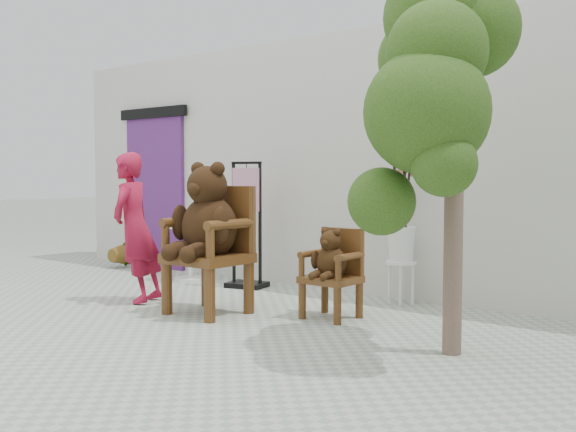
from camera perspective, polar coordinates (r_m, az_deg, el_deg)
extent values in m
plane|color=#9EA493|center=(6.21, -11.60, -9.19)|extent=(60.00, 60.00, 0.00)
cube|color=beige|center=(8.37, 4.96, 4.47)|extent=(9.00, 1.00, 3.00)
cube|color=#542268|center=(10.02, -11.15, 1.97)|extent=(1.20, 0.08, 2.20)
cube|color=black|center=(10.03, -11.40, 8.55)|extent=(1.40, 0.06, 0.15)
cylinder|color=#43250E|center=(6.69, -10.23, -6.07)|extent=(0.11, 0.11, 0.50)
cylinder|color=#43250E|center=(7.05, -6.92, -5.56)|extent=(0.11, 0.11, 0.50)
cylinder|color=#43250E|center=(6.26, -6.66, -6.70)|extent=(0.11, 0.11, 0.50)
cylinder|color=#43250E|center=(6.64, -3.34, -6.10)|extent=(0.11, 0.11, 0.50)
cube|color=#43250E|center=(6.61, -6.82, -3.56)|extent=(0.71, 0.65, 0.10)
cube|color=#43250E|center=(6.77, -5.14, -0.20)|extent=(0.68, 0.10, 0.65)
cylinder|color=#43250E|center=(6.99, -6.96, -0.10)|extent=(0.10, 0.10, 0.65)
cylinder|color=#43250E|center=(6.64, -10.34, -1.86)|extent=(0.08, 0.08, 0.30)
cylinder|color=#43250E|center=(6.80, -8.65, -0.46)|extent=(0.10, 0.62, 0.10)
cylinder|color=#43250E|center=(6.56, -3.21, -0.31)|extent=(0.10, 0.10, 0.65)
cylinder|color=#43250E|center=(6.19, -6.61, -2.22)|extent=(0.08, 0.08, 0.30)
cylinder|color=#43250E|center=(6.36, -4.90, -0.71)|extent=(0.10, 0.62, 0.10)
ellipsoid|color=black|center=(6.60, -6.65, -0.98)|extent=(0.59, 0.50, 0.62)
sphere|color=black|center=(6.56, -6.86, 2.54)|extent=(0.39, 0.39, 0.39)
ellipsoid|color=black|center=(6.46, -7.86, 2.26)|extent=(0.18, 0.14, 0.14)
sphere|color=black|center=(6.67, -7.63, 3.98)|extent=(0.14, 0.14, 0.14)
sphere|color=black|center=(6.47, -5.97, 4.01)|extent=(0.14, 0.14, 0.14)
ellipsoid|color=black|center=(6.72, -9.10, -0.55)|extent=(0.14, 0.20, 0.35)
ellipsoid|color=black|center=(6.54, -9.08, -2.81)|extent=(0.17, 0.34, 0.17)
sphere|color=black|center=(6.45, -9.99, -3.08)|extent=(0.17, 0.17, 0.17)
ellipsoid|color=black|center=(6.31, -5.72, -0.78)|extent=(0.14, 0.20, 0.35)
ellipsoid|color=black|center=(6.35, -7.55, -2.98)|extent=(0.17, 0.34, 0.17)
sphere|color=black|center=(6.26, -8.46, -3.26)|extent=(0.17, 0.17, 0.17)
cylinder|color=#43250E|center=(6.40, 1.21, -7.20)|extent=(0.07, 0.07, 0.34)
cylinder|color=#43250E|center=(6.68, 3.14, -6.74)|extent=(0.07, 0.07, 0.34)
cylinder|color=#43250E|center=(6.16, 4.20, -7.62)|extent=(0.07, 0.07, 0.34)
cylinder|color=#43250E|center=(6.46, 6.06, -7.11)|extent=(0.07, 0.07, 0.34)
cube|color=#43250E|center=(6.39, 3.65, -5.38)|extent=(0.48, 0.44, 0.06)
cube|color=#43250E|center=(6.51, 4.63, -2.97)|extent=(0.46, 0.06, 0.44)
cylinder|color=#43250E|center=(6.63, 3.13, -2.84)|extent=(0.06, 0.06, 0.44)
cylinder|color=#43250E|center=(6.35, 1.16, -4.22)|extent=(0.06, 0.06, 0.20)
cylinder|color=#43250E|center=(6.48, 2.15, -3.17)|extent=(0.06, 0.42, 0.06)
cylinder|color=#43250E|center=(6.39, 6.18, -3.09)|extent=(0.06, 0.06, 0.44)
cylinder|color=#43250E|center=(6.10, 4.28, -4.54)|extent=(0.06, 0.06, 0.20)
cylinder|color=#43250E|center=(6.24, 5.23, -3.44)|extent=(0.06, 0.42, 0.06)
ellipsoid|color=black|center=(6.37, 3.68, -3.96)|extent=(0.30, 0.25, 0.31)
sphere|color=black|center=(6.33, 3.61, -2.11)|extent=(0.20, 0.20, 0.20)
ellipsoid|color=black|center=(6.27, 3.19, -2.31)|extent=(0.09, 0.07, 0.07)
sphere|color=black|center=(6.37, 3.13, -1.31)|extent=(0.07, 0.07, 0.07)
sphere|color=black|center=(6.29, 4.16, -1.38)|extent=(0.07, 0.07, 0.07)
ellipsoid|color=black|center=(6.40, 2.31, -3.72)|extent=(0.07, 0.10, 0.18)
ellipsoid|color=black|center=(6.31, 2.49, -4.96)|extent=(0.09, 0.18, 0.09)
sphere|color=black|center=(6.26, 2.10, -5.12)|extent=(0.08, 0.08, 0.08)
ellipsoid|color=black|center=(6.23, 4.41, -3.92)|extent=(0.07, 0.10, 0.18)
ellipsoid|color=black|center=(6.24, 3.45, -5.07)|extent=(0.09, 0.18, 0.09)
sphere|color=black|center=(6.18, 3.07, -5.23)|extent=(0.08, 0.08, 0.08)
imported|color=maroon|center=(7.33, -12.79, -0.99)|extent=(0.58, 0.68, 1.59)
cylinder|color=white|center=(8.75, -8.26, -0.90)|extent=(0.60, 0.60, 0.03)
cylinder|color=white|center=(8.79, -8.24, -3.11)|extent=(0.06, 0.06, 0.68)
cylinder|color=white|center=(8.83, -8.23, -5.27)|extent=(0.44, 0.44, 0.03)
cube|color=black|center=(8.20, -4.61, -0.75)|extent=(0.04, 0.04, 1.50)
cube|color=black|center=(8.02, -2.38, -0.83)|extent=(0.04, 0.04, 1.50)
cube|color=black|center=(8.09, -3.53, 4.52)|extent=(0.40, 0.12, 0.03)
cube|color=black|center=(8.19, -3.49, -5.82)|extent=(0.52, 0.45, 0.06)
cube|color=#CC8CAC|center=(8.08, -3.55, 2.25)|extent=(0.36, 0.12, 0.52)
cylinder|color=black|center=(8.08, -3.53, 4.30)|extent=(0.01, 0.01, 0.08)
cylinder|color=white|center=(7.16, 9.56, -3.90)|extent=(0.32, 0.32, 0.03)
cylinder|color=white|center=(7.22, 10.46, -5.61)|extent=(0.03, 0.03, 0.44)
cylinder|color=white|center=(7.30, 9.29, -5.50)|extent=(0.03, 0.03, 0.44)
cylinder|color=white|center=(7.16, 8.61, -5.67)|extent=(0.03, 0.03, 0.44)
cylinder|color=white|center=(7.07, 9.80, -5.79)|extent=(0.03, 0.03, 0.44)
cylinder|color=black|center=(7.15, 9.52, 1.04)|extent=(0.10, 0.10, 0.80)
cylinder|color=brown|center=(7.19, 9.48, 3.60)|extent=(0.04, 0.04, 0.08)
cylinder|color=black|center=(7.15, 9.51, 1.04)|extent=(0.08, 0.08, 0.80)
cylinder|color=brown|center=(7.17, 9.49, 3.60)|extent=(0.04, 0.04, 0.07)
cylinder|color=black|center=(7.15, 9.42, 1.04)|extent=(0.11, 0.16, 0.79)
cylinder|color=brown|center=(7.19, 9.22, 3.61)|extent=(0.04, 0.05, 0.08)
cylinder|color=black|center=(7.07, 9.31, 1.01)|extent=(0.14, 0.06, 0.80)
cylinder|color=brown|center=(7.03, 9.05, 3.61)|extent=(0.05, 0.04, 0.08)
cylinder|color=black|center=(7.05, 9.57, 1.01)|extent=(0.17, 0.09, 0.79)
cylinder|color=brown|center=(6.99, 9.55, 3.61)|extent=(0.05, 0.04, 0.08)
cylinder|color=black|center=(7.13, 9.96, 1.03)|extent=(0.15, 0.10, 0.79)
cylinder|color=brown|center=(7.15, 10.38, 3.60)|extent=(0.05, 0.04, 0.08)
cylinder|color=brown|center=(5.19, 13.88, 2.24)|extent=(0.14, 0.14, 2.50)
sphere|color=#1C380F|center=(5.71, 11.27, 12.92)|extent=(0.72, 0.72, 0.72)
sphere|color=#1C380F|center=(4.96, 12.48, 13.44)|extent=(0.72, 0.72, 0.72)
sphere|color=#1C380F|center=(5.37, 12.88, 16.13)|extent=(0.87, 0.87, 0.87)
sphere|color=#1C380F|center=(5.73, 14.23, 14.43)|extent=(0.70, 0.70, 0.70)
sphere|color=#1C380F|center=(4.82, 11.67, 8.64)|extent=(0.88, 0.88, 0.88)
sphere|color=#1C380F|center=(5.32, 15.29, 14.97)|extent=(0.71, 0.71, 0.71)
sphere|color=#1C380F|center=(5.77, 13.22, 13.63)|extent=(0.63, 0.63, 0.63)
sphere|color=#1C380F|center=(4.97, 7.92, 1.23)|extent=(0.50, 0.50, 0.50)
sphere|color=#1C380F|center=(4.63, 13.08, 4.33)|extent=(0.45, 0.45, 0.45)
imported|color=#1C380F|center=(10.15, -13.61, -2.92)|extent=(0.45, 0.39, 0.47)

